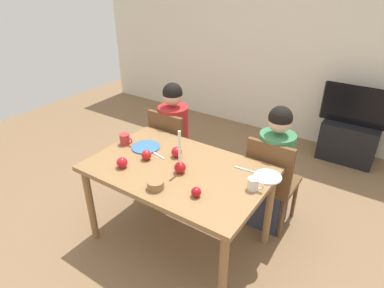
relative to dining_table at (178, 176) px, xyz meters
name	(u,v)px	position (x,y,z in m)	size (l,w,h in m)	color
ground_plane	(179,239)	(0.00, 0.00, -0.67)	(7.68, 7.68, 0.00)	brown
back_wall	(296,41)	(0.00, 2.60, 0.63)	(6.40, 0.10, 2.60)	beige
dining_table	(178,176)	(0.00, 0.00, 0.00)	(1.40, 0.90, 0.75)	olive
chair_left	(172,146)	(-0.52, 0.61, -0.15)	(0.40, 0.40, 0.90)	brown
chair_right	(271,179)	(0.55, 0.61, -0.15)	(0.40, 0.40, 0.90)	brown
person_left_child	(174,140)	(-0.52, 0.64, -0.10)	(0.30, 0.30, 1.17)	#33384C
person_right_child	(273,171)	(0.55, 0.64, -0.10)	(0.30, 0.30, 1.17)	#33384C
tv_stand	(348,142)	(0.91, 2.30, -0.43)	(0.64, 0.40, 0.48)	black
tv	(357,106)	(0.91, 2.30, 0.04)	(0.79, 0.05, 0.46)	black
candle_centerpiece	(180,165)	(0.06, -0.05, 0.15)	(0.09, 0.09, 0.35)	red
plate_left	(146,147)	(-0.42, 0.11, 0.09)	(0.25, 0.25, 0.01)	teal
plate_right	(268,177)	(0.64, 0.26, 0.09)	(0.21, 0.21, 0.01)	white
mug_left	(125,139)	(-0.61, 0.06, 0.13)	(0.13, 0.09, 0.09)	#B72D2D
mug_right	(253,184)	(0.61, 0.06, 0.13)	(0.12, 0.08, 0.09)	silver
fork_left	(157,155)	(-0.25, 0.06, 0.09)	(0.18, 0.01, 0.01)	silver
fork_right	(246,170)	(0.46, 0.26, 0.09)	(0.18, 0.01, 0.01)	silver
bowl_walnuts	(156,185)	(0.03, -0.31, 0.11)	(0.12, 0.12, 0.06)	olive
apple_near_candle	(122,163)	(-0.36, -0.24, 0.13)	(0.09, 0.09, 0.09)	red
apple_by_left_plate	(146,155)	(-0.28, -0.04, 0.12)	(0.08, 0.08, 0.08)	red
apple_by_right_mug	(177,152)	(-0.11, 0.13, 0.13)	(0.09, 0.09, 0.09)	#B5151D
apple_far_edge	(196,192)	(0.32, -0.22, 0.12)	(0.07, 0.07, 0.07)	#B2111B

